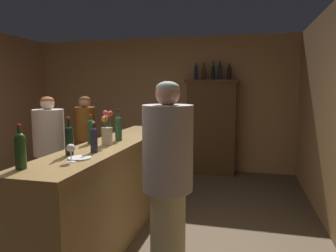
{
  "coord_description": "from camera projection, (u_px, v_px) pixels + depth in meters",
  "views": [
    {
      "loc": [
        1.7,
        -2.76,
        1.63
      ],
      "look_at": [
        0.91,
        0.4,
        1.23
      ],
      "focal_mm": 33.46,
      "sensor_mm": 36.0,
      "label": 1
    }
  ],
  "objects": [
    {
      "name": "floor",
      "position": [
        74.0,
        245.0,
        3.27
      ],
      "size": [
        8.74,
        8.74,
        0.0
      ],
      "primitive_type": "plane",
      "color": "brown",
      "rests_on": "ground"
    },
    {
      "name": "wall_back",
      "position": [
        160.0,
        104.0,
        6.4
      ],
      "size": [
        5.4,
        0.12,
        2.61
      ],
      "primitive_type": "cube",
      "color": "tan",
      "rests_on": "ground"
    },
    {
      "name": "bar_counter",
      "position": [
        113.0,
        189.0,
        3.4
      ],
      "size": [
        0.54,
        2.83,
        1.06
      ],
      "color": "olive",
      "rests_on": "ground"
    },
    {
      "name": "display_cabinet",
      "position": [
        211.0,
        125.0,
        5.92
      ],
      "size": [
        0.98,
        0.38,
        1.78
      ],
      "color": "#4E351B",
      "rests_on": "ground"
    },
    {
      "name": "wine_bottle_pinot",
      "position": [
        118.0,
        127.0,
        3.42
      ],
      "size": [
        0.07,
        0.07,
        0.34
      ],
      "color": "#24462E",
      "rests_on": "bar_counter"
    },
    {
      "name": "wine_bottle_syrah",
      "position": [
        91.0,
        130.0,
        3.25
      ],
      "size": [
        0.08,
        0.08,
        0.3
      ],
      "color": "#224729",
      "rests_on": "bar_counter"
    },
    {
      "name": "wine_bottle_malbec",
      "position": [
        94.0,
        139.0,
        2.79
      ],
      "size": [
        0.06,
        0.06,
        0.28
      ],
      "color": "#262332",
      "rests_on": "bar_counter"
    },
    {
      "name": "wine_bottle_chardonnay",
      "position": [
        69.0,
        139.0,
        2.67
      ],
      "size": [
        0.07,
        0.07,
        0.33
      ],
      "color": "black",
      "rests_on": "bar_counter"
    },
    {
      "name": "wine_bottle_merlot",
      "position": [
        157.0,
        119.0,
        4.48
      ],
      "size": [
        0.08,
        0.08,
        0.3
      ],
      "color": "#433012",
      "rests_on": "bar_counter"
    },
    {
      "name": "wine_bottle_riesling",
      "position": [
        20.0,
        149.0,
        2.22
      ],
      "size": [
        0.08,
        0.08,
        0.32
      ],
      "color": "#203F1A",
      "rests_on": "bar_counter"
    },
    {
      "name": "wine_glass_front",
      "position": [
        146.0,
        122.0,
        4.53
      ],
      "size": [
        0.06,
        0.06,
        0.12
      ],
      "color": "white",
      "rests_on": "bar_counter"
    },
    {
      "name": "wine_glass_mid",
      "position": [
        147.0,
        124.0,
        4.11
      ],
      "size": [
        0.08,
        0.08,
        0.13
      ],
      "color": "white",
      "rests_on": "bar_counter"
    },
    {
      "name": "wine_glass_rear",
      "position": [
        71.0,
        149.0,
        2.42
      ],
      "size": [
        0.07,
        0.07,
        0.14
      ],
      "color": "white",
      "rests_on": "bar_counter"
    },
    {
      "name": "flower_arrangement",
      "position": [
        107.0,
        131.0,
        3.15
      ],
      "size": [
        0.12,
        0.13,
        0.35
      ],
      "color": "tan",
      "rests_on": "bar_counter"
    },
    {
      "name": "cheese_plate",
      "position": [
        80.0,
        158.0,
        2.55
      ],
      "size": [
        0.19,
        0.19,
        0.01
      ],
      "primitive_type": "cylinder",
      "color": "white",
      "rests_on": "bar_counter"
    },
    {
      "name": "display_bottle_left",
      "position": [
        196.0,
        72.0,
        5.87
      ],
      "size": [
        0.07,
        0.07,
        0.33
      ],
      "color": "#1F213A",
      "rests_on": "display_cabinet"
    },
    {
      "name": "display_bottle_midleft",
      "position": [
        204.0,
        73.0,
        5.84
      ],
      "size": [
        0.08,
        0.08,
        0.31
      ],
      "color": "#432816",
      "rests_on": "display_cabinet"
    },
    {
      "name": "display_bottle_center",
      "position": [
        213.0,
        72.0,
        5.79
      ],
      "size": [
        0.07,
        0.07,
        0.34
      ],
      "color": "black",
      "rests_on": "display_cabinet"
    },
    {
      "name": "display_bottle_midright",
      "position": [
        220.0,
        71.0,
        5.77
      ],
      "size": [
        0.08,
        0.08,
        0.35
      ],
      "color": "#182432",
      "rests_on": "display_cabinet"
    },
    {
      "name": "display_bottle_right",
      "position": [
        229.0,
        72.0,
        5.73
      ],
      "size": [
        0.08,
        0.08,
        0.29
      ],
      "color": "black",
      "rests_on": "display_cabinet"
    },
    {
      "name": "patron_by_cabinet",
      "position": [
        86.0,
        137.0,
        5.18
      ],
      "size": [
        0.33,
        0.33,
        1.49
      ],
      "rotation": [
        0.0,
        0.0,
        -0.71
      ],
      "color": "brown",
      "rests_on": "ground"
    },
    {
      "name": "patron_near_entrance",
      "position": [
        49.0,
        151.0,
        4.05
      ],
      "size": [
        0.39,
        0.39,
        1.52
      ],
      "rotation": [
        0.0,
        0.0,
        -0.64
      ],
      "color": "#372D27",
      "rests_on": "ground"
    },
    {
      "name": "bartender",
      "position": [
        168.0,
        181.0,
        2.42
      ],
      "size": [
        0.39,
        0.39,
        1.68
      ],
      "rotation": [
        0.0,
        0.0,
        3.39
      ],
      "color": "#BAB28A",
      "rests_on": "ground"
    }
  ]
}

